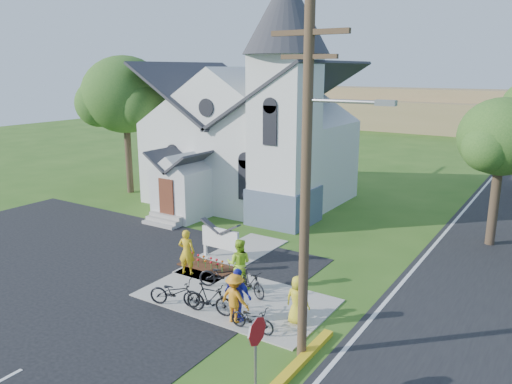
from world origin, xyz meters
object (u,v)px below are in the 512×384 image
Objects in this scene: bike_2 at (175,292)px; bike_1 at (210,299)px; cyclist_0 at (187,252)px; cyclist_4 at (298,300)px; church_sign at (220,239)px; cyclist_1 at (239,264)px; bike_0 at (223,275)px; cyclist_2 at (238,295)px; bike_3 at (250,282)px; bike_4 at (252,319)px; cyclist_3 at (235,298)px; utility_pole at (308,178)px; stop_sign at (256,343)px.

bike_1 is at bearing -101.52° from bike_2.
cyclist_0 is 5.90m from cyclist_4.
cyclist_0 is 2.89m from bike_2.
church_sign is 3.01m from cyclist_1.
cyclist_2 is (1.95, -1.82, 0.42)m from bike_0.
cyclist_4 reaches higher than bike_3.
cyclist_2 reaches higher than bike_2.
cyclist_0 reaches higher than bike_4.
cyclist_3 is 1.07× the size of bike_4.
utility_pole is at bearing 174.46° from cyclist_3.
bike_1 is 1.08× the size of bike_3.
cyclist_4 is (5.78, -1.19, -0.12)m from cyclist_0.
cyclist_3 is (1.42, -2.29, -0.13)m from cyclist_1.
stop_sign is 7.01m from cyclist_1.
bike_2 is at bearing 145.13° from bike_0.
bike_1 is (-3.96, 3.20, -1.19)m from stop_sign.
stop_sign is at bearing 136.60° from cyclist_3.
cyclist_4 is (-1.03, 1.53, -4.52)m from utility_pole.
utility_pole is at bearing 140.67° from cyclist_0.
cyclist_4 is (1.80, 1.03, -0.02)m from cyclist_3.
bike_2 is 2.51m from cyclist_3.
utility_pole is at bearing -35.60° from church_sign.
bike_1 is (2.92, -2.22, -0.41)m from cyclist_0.
church_sign is at bearing 73.63° from bike_3.
cyclist_1 is 0.93m from bike_3.
bike_1 is 1.14× the size of bike_4.
bike_0 is 1.21× the size of bike_4.
cyclist_0 is 2.57m from cyclist_1.
cyclist_2 reaches higher than cyclist_4.
cyclist_3 reaches higher than bike_1.
bike_2 is (-0.55, -2.15, -0.01)m from bike_0.
cyclist_2 is (1.44, -2.16, -0.06)m from cyclist_1.
bike_1 is at bearing 74.98° from cyclist_1.
cyclist_4 is at bearing -80.87° from bike_1.
bike_3 is (-0.71, 1.84, -0.42)m from cyclist_2.
bike_2 is (1.51, -2.42, -0.45)m from cyclist_0.
bike_3 reaches higher than bike_4.
utility_pole is 6.48m from bike_3.
stop_sign is at bearing -157.45° from bike_0.
cyclist_0 reaches higher than cyclist_2.
cyclist_0 is 4.52m from cyclist_2.
bike_1 is at bearing 141.10° from stop_sign.
bike_4 is at bearing -44.03° from church_sign.
bike_1 is 1.09× the size of cyclist_4.
cyclist_1 reaches higher than bike_2.
bike_3 is at bearing -109.62° from bike_0.
cyclist_1 is at bearing -53.82° from cyclist_3.
stop_sign is 1.45× the size of cyclist_3.
church_sign is at bearing 21.79° from bike_1.
cyclist_1 is at bearing 163.80° from cyclist_0.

